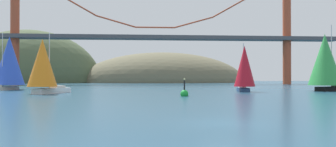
{
  "coord_description": "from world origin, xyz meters",
  "views": [
    {
      "loc": [
        -4.54,
        -18.68,
        2.61
      ],
      "look_at": [
        0.0,
        39.3,
        3.16
      ],
      "focal_mm": 36.04,
      "sensor_mm": 36.0,
      "label": 1
    }
  ],
  "objects_px": {
    "sailboat_green_sail": "(325,61)",
    "channel_buoy": "(184,93)",
    "sailboat_orange_sail": "(43,65)",
    "sailboat_crimson_sail": "(244,68)",
    "sailboat_blue_spinnaker": "(9,62)"
  },
  "relations": [
    {
      "from": "sailboat_blue_spinnaker",
      "to": "channel_buoy",
      "type": "bearing_deg",
      "value": -37.27
    },
    {
      "from": "sailboat_orange_sail",
      "to": "channel_buoy",
      "type": "bearing_deg",
      "value": -19.5
    },
    {
      "from": "sailboat_crimson_sail",
      "to": "sailboat_orange_sail",
      "type": "bearing_deg",
      "value": -171.46
    },
    {
      "from": "sailboat_crimson_sail",
      "to": "sailboat_blue_spinnaker",
      "type": "bearing_deg",
      "value": 164.47
    },
    {
      "from": "channel_buoy",
      "to": "sailboat_blue_spinnaker",
      "type": "bearing_deg",
      "value": 142.73
    },
    {
      "from": "sailboat_green_sail",
      "to": "channel_buoy",
      "type": "xyz_separation_m",
      "value": [
        -27.59,
        -13.95,
        -5.12
      ]
    },
    {
      "from": "sailboat_blue_spinnaker",
      "to": "sailboat_orange_sail",
      "type": "xyz_separation_m",
      "value": [
        11.53,
        -17.11,
        -1.24
      ]
    },
    {
      "from": "sailboat_blue_spinnaker",
      "to": "sailboat_orange_sail",
      "type": "distance_m",
      "value": 20.67
    },
    {
      "from": "sailboat_green_sail",
      "to": "sailboat_blue_spinnaker",
      "type": "bearing_deg",
      "value": 170.1
    },
    {
      "from": "sailboat_green_sail",
      "to": "sailboat_blue_spinnaker",
      "type": "height_order",
      "value": "sailboat_green_sail"
    },
    {
      "from": "sailboat_orange_sail",
      "to": "sailboat_green_sail",
      "type": "bearing_deg",
      "value": 7.93
    },
    {
      "from": "sailboat_blue_spinnaker",
      "to": "sailboat_orange_sail",
      "type": "height_order",
      "value": "sailboat_blue_spinnaker"
    },
    {
      "from": "sailboat_orange_sail",
      "to": "sailboat_crimson_sail",
      "type": "bearing_deg",
      "value": 8.54
    },
    {
      "from": "sailboat_orange_sail",
      "to": "channel_buoy",
      "type": "xyz_separation_m",
      "value": [
        20.48,
        -7.25,
        -3.99
      ]
    },
    {
      "from": "sailboat_green_sail",
      "to": "sailboat_orange_sail",
      "type": "distance_m",
      "value": 48.55
    }
  ]
}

